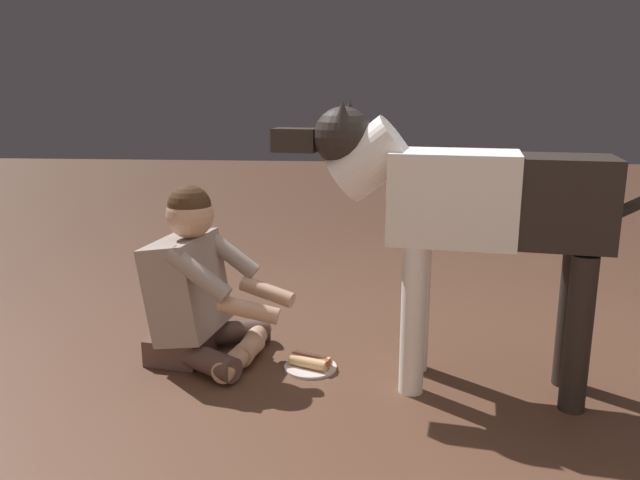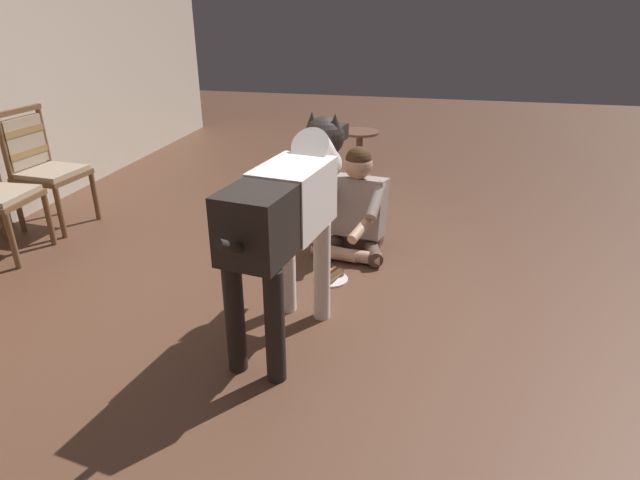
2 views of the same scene
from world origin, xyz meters
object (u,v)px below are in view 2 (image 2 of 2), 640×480
at_px(hot_dog_on_plate, 331,277).
at_px(round_side_table, 359,151).
at_px(dining_chair_right_of_pair, 41,163).
at_px(person_sitting_on_floor, 356,210).
at_px(large_dog, 289,208).

bearing_deg(hot_dog_on_plate, round_side_table, 4.17).
xyz_separation_m(dining_chair_right_of_pair, hot_dog_on_plate, (-0.47, -2.54, -0.52)).
xyz_separation_m(person_sitting_on_floor, hot_dog_on_plate, (-0.52, 0.08, -0.30)).
bearing_deg(round_side_table, dining_chair_right_of_pair, 127.80).
xyz_separation_m(large_dog, round_side_table, (2.94, 0.07, -0.45)).
height_order(large_dog, hot_dog_on_plate, large_dog).
xyz_separation_m(dining_chair_right_of_pair, large_dog, (-1.10, -2.43, 0.22)).
bearing_deg(large_dog, hot_dog_on_plate, -9.11).
distance_m(dining_chair_right_of_pair, large_dog, 2.68).
height_order(dining_chair_right_of_pair, hot_dog_on_plate, dining_chair_right_of_pair).
height_order(dining_chair_right_of_pair, large_dog, large_dog).
distance_m(dining_chair_right_of_pair, hot_dog_on_plate, 2.63).
distance_m(person_sitting_on_floor, round_side_table, 1.80).
bearing_deg(person_sitting_on_floor, dining_chair_right_of_pair, 91.18).
height_order(person_sitting_on_floor, round_side_table, person_sitting_on_floor).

